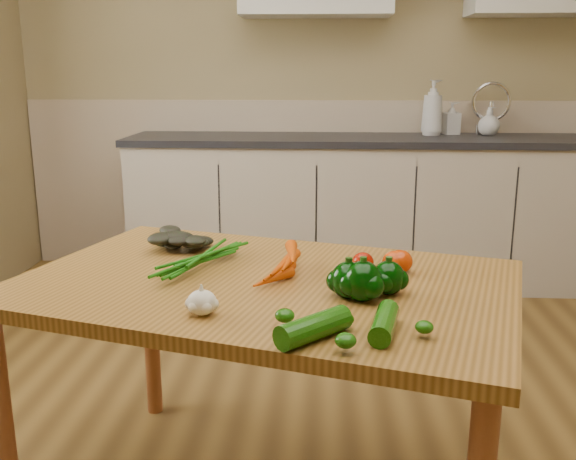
# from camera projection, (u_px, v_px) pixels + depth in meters

# --- Properties ---
(room) EXTENTS (4.04, 5.04, 2.64)m
(room) POSITION_uv_depth(u_px,v_px,m) (339.00, 83.00, 1.83)
(room) COLOR brown
(room) RESTS_ON ground
(counter_run) EXTENTS (2.84, 0.64, 1.14)m
(counter_run) POSITION_uv_depth(u_px,v_px,m) (364.00, 208.00, 3.96)
(counter_run) COLOR #B0A392
(counter_run) RESTS_ON ground
(table) EXTENTS (1.53, 1.21, 0.72)m
(table) POSITION_uv_depth(u_px,v_px,m) (265.00, 306.00, 1.80)
(table) COLOR olive
(table) RESTS_ON ground
(soap_bottle_a) EXTENTS (0.18, 0.18, 0.33)m
(soap_bottle_a) POSITION_uv_depth(u_px,v_px,m) (433.00, 108.00, 3.88)
(soap_bottle_a) COLOR silver
(soap_bottle_a) RESTS_ON counter_run
(soap_bottle_b) EXTENTS (0.11, 0.11, 0.20)m
(soap_bottle_b) POSITION_uv_depth(u_px,v_px,m) (452.00, 118.00, 3.96)
(soap_bottle_b) COLOR silver
(soap_bottle_b) RESTS_ON counter_run
(soap_bottle_c) EXTENTS (0.18, 0.18, 0.17)m
(soap_bottle_c) POSITION_uv_depth(u_px,v_px,m) (489.00, 121.00, 3.91)
(soap_bottle_c) COLOR silver
(soap_bottle_c) RESTS_ON counter_run
(carrot_bunch) EXTENTS (0.29, 0.25, 0.07)m
(carrot_bunch) POSITION_uv_depth(u_px,v_px,m) (257.00, 262.00, 1.82)
(carrot_bunch) COLOR #D44B05
(carrot_bunch) RESTS_ON table
(leafy_greens) EXTENTS (0.19, 0.17, 0.10)m
(leafy_greens) POSITION_uv_depth(u_px,v_px,m) (180.00, 235.00, 2.06)
(leafy_greens) COLOR black
(leafy_greens) RESTS_ON table
(garlic_bulb) EXTENTS (0.07, 0.07, 0.06)m
(garlic_bulb) POSITION_uv_depth(u_px,v_px,m) (202.00, 302.00, 1.51)
(garlic_bulb) COLOR white
(garlic_bulb) RESTS_ON table
(pepper_a) EXTENTS (0.09, 0.09, 0.09)m
(pepper_a) POSITION_uv_depth(u_px,v_px,m) (348.00, 280.00, 1.63)
(pepper_a) COLOR black
(pepper_a) RESTS_ON table
(pepper_b) EXTENTS (0.09, 0.09, 0.09)m
(pepper_b) POSITION_uv_depth(u_px,v_px,m) (388.00, 278.00, 1.65)
(pepper_b) COLOR black
(pepper_b) RESTS_ON table
(pepper_c) EXTENTS (0.10, 0.10, 0.10)m
(pepper_c) POSITION_uv_depth(u_px,v_px,m) (363.00, 281.00, 1.60)
(pepper_c) COLOR black
(pepper_c) RESTS_ON table
(tomato_a) EXTENTS (0.06, 0.06, 0.06)m
(tomato_a) POSITION_uv_depth(u_px,v_px,m) (363.00, 262.00, 1.84)
(tomato_a) COLOR #961102
(tomato_a) RESTS_ON table
(tomato_b) EXTENTS (0.07, 0.07, 0.06)m
(tomato_b) POSITION_uv_depth(u_px,v_px,m) (394.00, 262.00, 1.83)
(tomato_b) COLOR #C83405
(tomato_b) RESTS_ON table
(tomato_c) EXTENTS (0.07, 0.07, 0.07)m
(tomato_c) POSITION_uv_depth(u_px,v_px,m) (400.00, 261.00, 1.83)
(tomato_c) COLOR #C83405
(tomato_c) RESTS_ON table
(zucchini_a) EXTENTS (0.08, 0.18, 0.05)m
(zucchini_a) POSITION_uv_depth(u_px,v_px,m) (384.00, 323.00, 1.40)
(zucchini_a) COLOR #124907
(zucchini_a) RESTS_ON table
(zucchini_b) EXTENTS (0.17, 0.17, 0.06)m
(zucchini_b) POSITION_uv_depth(u_px,v_px,m) (314.00, 327.00, 1.37)
(zucchini_b) COLOR #124907
(zucchini_b) RESTS_ON table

